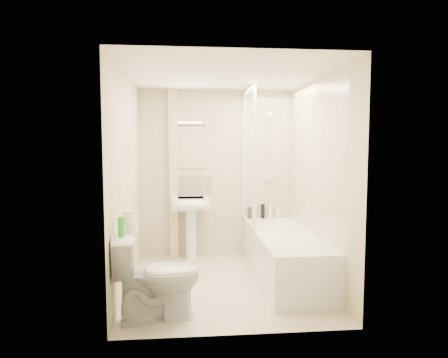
{
  "coord_description": "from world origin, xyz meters",
  "views": [
    {
      "loc": [
        -0.44,
        -4.51,
        1.63
      ],
      "look_at": [
        0.01,
        0.2,
        1.21
      ],
      "focal_mm": 32.0,
      "sensor_mm": 36.0,
      "label": 1
    }
  ],
  "objects": [
    {
      "name": "strip_light",
      "position": [
        -0.38,
        1.22,
        1.95
      ],
      "size": [
        0.42,
        0.07,
        0.07
      ],
      "primitive_type": "cube",
      "color": "silver",
      "rests_on": "wall_back"
    },
    {
      "name": "bottle_white_b",
      "position": [
        0.9,
        1.16,
        0.63
      ],
      "size": [
        0.06,
        0.06,
        0.16
      ],
      "primitive_type": "cylinder",
      "color": "white",
      "rests_on": "bathtub"
    },
    {
      "name": "wall_back",
      "position": [
        0.0,
        1.25,
        1.2
      ],
      "size": [
        2.2,
        0.02,
        2.4
      ],
      "primitive_type": "cube",
      "color": "beige",
      "rests_on": "ground"
    },
    {
      "name": "floor",
      "position": [
        0.0,
        0.0,
        0.0
      ],
      "size": [
        2.5,
        2.5,
        0.0
      ],
      "primitive_type": "plane",
      "color": "beige",
      "rests_on": "ground"
    },
    {
      "name": "bathtub",
      "position": [
        0.75,
        0.2,
        0.29
      ],
      "size": [
        0.7,
        2.1,
        0.55
      ],
      "color": "white",
      "rests_on": "ground"
    },
    {
      "name": "splashback",
      "position": [
        -0.38,
        1.24,
        1.03
      ],
      "size": [
        0.6,
        0.02,
        0.3
      ],
      "primitive_type": "cube",
      "color": "beige",
      "rests_on": "wall_back"
    },
    {
      "name": "toilet",
      "position": [
        -0.72,
        -0.85,
        0.41
      ],
      "size": [
        0.67,
        0.92,
        0.81
      ],
      "primitive_type": "imported",
      "rotation": [
        0.0,
        0.0,
        1.71
      ],
      "color": "white",
      "rests_on": "ground"
    },
    {
      "name": "toilet_roll_lower",
      "position": [
        -0.95,
        -0.79,
        0.86
      ],
      "size": [
        0.12,
        0.12,
        0.1
      ],
      "primitive_type": "cylinder",
      "color": "white",
      "rests_on": "toilet"
    },
    {
      "name": "pipe_boxing",
      "position": [
        -0.62,
        1.19,
        1.2
      ],
      "size": [
        0.12,
        0.12,
        2.4
      ],
      "primitive_type": "cube",
      "color": "beige",
      "rests_on": "ground"
    },
    {
      "name": "bottle_black_a",
      "position": [
        0.48,
        1.16,
        0.63
      ],
      "size": [
        0.06,
        0.06,
        0.17
      ],
      "primitive_type": "cylinder",
      "color": "black",
      "rests_on": "bathtub"
    },
    {
      "name": "wall_right",
      "position": [
        1.1,
        0.0,
        1.2
      ],
      "size": [
        0.02,
        2.5,
        2.4
      ],
      "primitive_type": "cube",
      "color": "beige",
      "rests_on": "ground"
    },
    {
      "name": "ceiling",
      "position": [
        0.0,
        0.0,
        2.4
      ],
      "size": [
        2.2,
        2.5,
        0.02
      ],
      "primitive_type": "cube",
      "color": "white",
      "rests_on": "wall_back"
    },
    {
      "name": "tile_right",
      "position": [
        1.09,
        0.2,
        1.42
      ],
      "size": [
        0.01,
        2.1,
        1.75
      ],
      "primitive_type": "cube",
      "color": "beige",
      "rests_on": "wall_right"
    },
    {
      "name": "shower_fixture",
      "position": [
        0.75,
        1.19,
        1.55
      ],
      "size": [
        0.1,
        0.16,
        0.99
      ],
      "color": "white",
      "rests_on": "wall_back"
    },
    {
      "name": "bottle_cream",
      "position": [
        0.78,
        1.16,
        0.64
      ],
      "size": [
        0.07,
        0.07,
        0.18
      ],
      "primitive_type": "cylinder",
      "color": "#FBF1C2",
      "rests_on": "bathtub"
    },
    {
      "name": "toilet_roll_upper",
      "position": [
        -0.97,
        -0.8,
        0.96
      ],
      "size": [
        0.11,
        0.11,
        0.11
      ],
      "primitive_type": "cylinder",
      "color": "white",
      "rests_on": "toilet_roll_lower"
    },
    {
      "name": "mirror",
      "position": [
        -0.38,
        1.24,
        1.58
      ],
      "size": [
        0.46,
        0.01,
        0.6
      ],
      "primitive_type": "cube",
      "color": "white",
      "rests_on": "wall_back"
    },
    {
      "name": "wall_left",
      "position": [
        -1.1,
        0.0,
        1.2
      ],
      "size": [
        0.02,
        2.5,
        2.4
      ],
      "primitive_type": "cube",
      "color": "beige",
      "rests_on": "ground"
    },
    {
      "name": "shower_screen",
      "position": [
        0.4,
        0.8,
        1.45
      ],
      "size": [
        0.04,
        0.92,
        1.8
      ],
      "color": "white",
      "rests_on": "bathtub"
    },
    {
      "name": "bottle_black_b",
      "position": [
        0.67,
        1.16,
        0.65
      ],
      "size": [
        0.06,
        0.06,
        0.21
      ],
      "primitive_type": "cylinder",
      "color": "black",
      "rests_on": "bathtub"
    },
    {
      "name": "green_bottle",
      "position": [
        -1.01,
        -0.97,
        0.9
      ],
      "size": [
        0.06,
        0.06,
        0.18
      ],
      "primitive_type": "cylinder",
      "color": "green",
      "rests_on": "toilet"
    },
    {
      "name": "pedestal_sink",
      "position": [
        -0.38,
        1.01,
        0.71
      ],
      "size": [
        0.52,
        0.48,
        1.01
      ],
      "color": "white",
      "rests_on": "ground"
    },
    {
      "name": "tile_back",
      "position": [
        0.75,
        1.24,
        1.42
      ],
      "size": [
        0.7,
        0.01,
        1.75
      ],
      "primitive_type": "cube",
      "color": "beige",
      "rests_on": "wall_back"
    },
    {
      "name": "bottle_white_a",
      "position": [
        0.54,
        1.16,
        0.63
      ],
      "size": [
        0.06,
        0.06,
        0.15
      ],
      "primitive_type": "cylinder",
      "color": "silver",
      "rests_on": "bathtub"
    }
  ]
}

